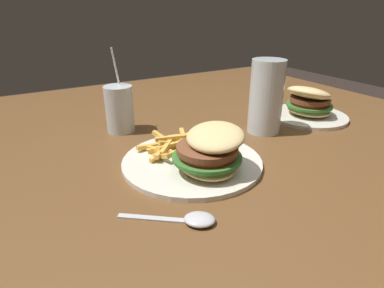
% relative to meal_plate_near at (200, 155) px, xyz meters
% --- Properties ---
extents(dining_table, '(1.62, 1.43, 0.74)m').
position_rel_meal_plate_near_xyz_m(dining_table, '(-0.02, 0.11, -0.13)').
color(dining_table, brown).
rests_on(dining_table, ground_plane).
extents(meal_plate_near, '(0.29, 0.29, 0.11)m').
position_rel_meal_plate_near_xyz_m(meal_plate_near, '(0.00, 0.00, 0.00)').
color(meal_plate_near, silver).
rests_on(meal_plate_near, dining_table).
extents(beer_glass, '(0.08, 0.08, 0.18)m').
position_rel_meal_plate_near_xyz_m(beer_glass, '(-0.09, 0.25, 0.05)').
color(beer_glass, silver).
rests_on(beer_glass, dining_table).
extents(juice_glass, '(0.07, 0.07, 0.21)m').
position_rel_meal_plate_near_xyz_m(juice_glass, '(-0.29, -0.07, 0.02)').
color(juice_glass, silver).
rests_on(juice_glass, dining_table).
extents(spoon, '(0.11, 0.14, 0.01)m').
position_rel_meal_plate_near_xyz_m(spoon, '(0.14, -0.10, -0.03)').
color(spoon, silver).
rests_on(spoon, dining_table).
extents(meal_plate_far, '(0.22, 0.22, 0.10)m').
position_rel_meal_plate_near_xyz_m(meal_plate_far, '(-0.11, 0.43, 0.00)').
color(meal_plate_far, silver).
rests_on(meal_plate_far, dining_table).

